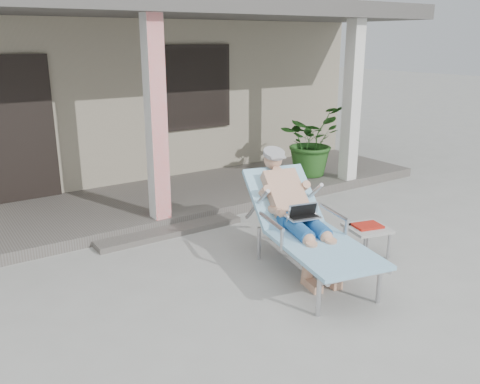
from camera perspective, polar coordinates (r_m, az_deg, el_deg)
ground at (r=5.28m, az=1.33°, el=-10.91°), size 60.00×60.00×0.00m
house at (r=10.69m, az=-19.45°, el=11.70°), size 10.40×5.40×3.30m
porch_deck at (r=7.71m, az=-11.57°, el=-1.50°), size 10.00×2.00×0.15m
porch_overhang at (r=7.29m, az=-12.71°, el=19.07°), size 10.00×2.30×2.85m
porch_step at (r=6.73m, az=-7.77°, el=-4.40°), size 2.00×0.30×0.07m
lounger at (r=5.51m, az=6.91°, el=-0.67°), size 1.16×2.10×1.32m
side_table at (r=6.06m, az=14.08°, el=-4.13°), size 0.54×0.54×0.40m
potted_palm at (r=8.95m, az=7.93°, el=5.76°), size 1.33×1.24×1.22m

